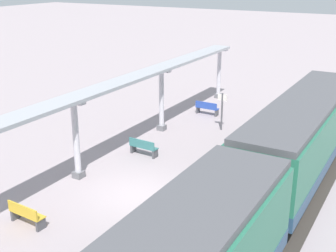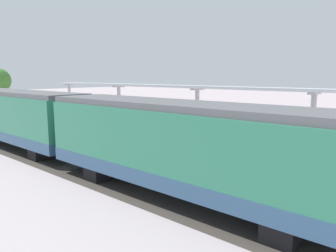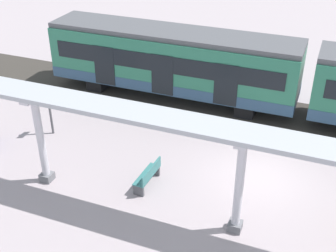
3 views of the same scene
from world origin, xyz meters
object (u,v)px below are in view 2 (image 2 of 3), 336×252
Objects in this scene: bench_near_end at (82,121)px; passenger_waiting_near_edge at (65,127)px; train_near_carriage at (181,149)px; train_far_carriage at (17,117)px; canopy_pillar_second at (312,126)px; platform_info_sign at (332,151)px; canopy_pillar_third at (197,115)px; canopy_pillar_fourth at (119,107)px; bench_extra_slot at (236,146)px; canopy_pillar_fifth at (70,102)px; bench_far_end at (144,131)px; trash_bin at (66,119)px; passenger_by_the_benches at (84,115)px.

passenger_waiting_near_edge reaches higher than bench_near_end.
train_near_carriage is 1.00× the size of train_far_carriage.
platform_info_sign is at bearing -149.60° from canopy_pillar_second.
canopy_pillar_third is 7.85m from canopy_pillar_fourth.
train_far_carriage is 13.41m from bench_extra_slot.
bench_near_end is 20.69m from platform_info_sign.
canopy_pillar_fifth is (8.41, 7.54, -0.01)m from train_far_carriage.
canopy_pillar_third is 2.35× the size of bench_far_end.
canopy_pillar_fifth is at bearing 67.77° from train_near_carriage.
bench_near_end is 7.19m from passenger_waiting_near_edge.
passenger_waiting_near_edge reaches higher than trash_bin.
bench_near_end is (-1.08, -3.58, -1.37)m from canopy_pillar_fifth.
passenger_waiting_near_edge is at bearing 100.84° from platform_info_sign.
bench_near_end and bench_far_end have the same top height.
passenger_by_the_benches is at bearing -105.60° from bench_near_end.
trash_bin is 0.54× the size of passenger_by_the_benches.
bench_near_end is at bearing 90.67° from bench_far_end.
bench_near_end is (-1.08, 3.72, -1.37)m from canopy_pillar_fourth.
canopy_pillar_second is at bearing -73.07° from bench_extra_slot.
train_far_carriage is at bearing 108.08° from platform_info_sign.
train_far_carriage is 13.65× the size of trash_bin.
canopy_pillar_second is 3.50m from platform_info_sign.
canopy_pillar_second is 1.00× the size of canopy_pillar_fifth.
canopy_pillar_second is 2.10× the size of passenger_by_the_benches.
passenger_waiting_near_edge is at bearing -132.48° from bench_near_end.
trash_bin is 3.06m from passenger_by_the_benches.
trash_bin is at bearing 94.91° from canopy_pillar_third.
platform_info_sign is 20.12m from passenger_by_the_benches.
passenger_waiting_near_edge is at bearing -121.35° from trash_bin.
canopy_pillar_second is at bearing -84.97° from bench_far_end.
train_near_carriage is 6.52m from platform_info_sign.
canopy_pillar_third is 1.63× the size of platform_info_sign.
train_far_carriage is 11.34m from canopy_pillar_third.
passenger_by_the_benches is (-0.10, 14.59, 0.62)m from bench_extra_slot.
passenger_waiting_near_edge is (-4.84, -5.28, 0.62)m from bench_near_end.
train_near_carriage reaches higher than trash_bin.
canopy_pillar_third and canopy_pillar_fourth have the same top height.
train_near_carriage is at bearing 167.74° from canopy_pillar_second.
platform_info_sign is (-2.00, -13.01, 0.89)m from bench_far_end.
train_far_carriage is at bearing 90.00° from train_near_carriage.
canopy_pillar_second reaches higher than train_far_carriage.
canopy_pillar_third is at bearing -76.08° from bench_far_end.
canopy_pillar_second is 1.00× the size of canopy_pillar_fourth.
train_far_carriage is 8.42m from canopy_pillar_fourth.
canopy_pillar_fifth is at bearing 90.00° from canopy_pillar_second.
bench_far_end is (-0.99, -11.15, -1.37)m from canopy_pillar_fifth.
platform_info_sign reaches higher than passenger_waiting_near_edge.
canopy_pillar_third is 14.14m from trash_bin.
train_near_carriage reaches higher than bench_far_end.
canopy_pillar_fifth reaches higher than platform_info_sign.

